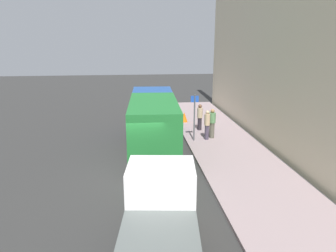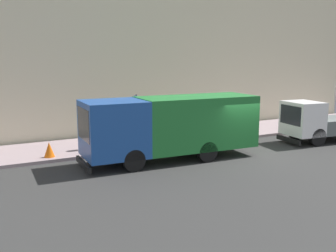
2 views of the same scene
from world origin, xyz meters
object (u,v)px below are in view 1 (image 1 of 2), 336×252
Objects in this scene: large_utility_truck at (153,120)px; street_sign_post at (194,114)px; pedestrian_walking at (212,123)px; pedestrian_standing at (200,116)px; small_flatbed_truck at (160,225)px; pedestrian_third at (207,124)px; traffic_cone_orange at (184,117)px.

street_sign_post is at bearing 18.59° from large_utility_truck.
pedestrian_standing is at bearing -97.74° from pedestrian_walking.
pedestrian_walking is (3.49, 1.06, -0.56)m from large_utility_truck.
pedestrian_walking is 0.65× the size of street_sign_post.
street_sign_post reaches higher than pedestrian_standing.
small_flatbed_truck is 10.43m from pedestrian_third.
pedestrian_standing is (3.12, 2.76, -0.58)m from large_utility_truck.
pedestrian_standing is 1.97m from pedestrian_third.
small_flatbed_truck is at bearing -101.73° from traffic_cone_orange.
street_sign_post is (-0.12, -4.23, 1.22)m from traffic_cone_orange.
pedestrian_walking is at bearing 19.69° from large_utility_truck.
large_utility_truck reaches higher than small_flatbed_truck.
pedestrian_third reaches higher than traffic_cone_orange.
large_utility_truck is at bearing -45.76° from pedestrian_standing.
large_utility_truck is 3.27m from pedestrian_third.
small_flatbed_truck is at bearing -105.98° from street_sign_post.
pedestrian_standing reaches higher than traffic_cone_orange.
small_flatbed_truck is 3.07× the size of pedestrian_walking.
pedestrian_walking is 1.01× the size of pedestrian_third.
street_sign_post is at bearing 80.69° from small_flatbed_truck.
pedestrian_walking is 2.54× the size of traffic_cone_orange.
pedestrian_walking is at bearing -75.11° from traffic_cone_orange.
pedestrian_standing is at bearing -73.07° from traffic_cone_orange.
large_utility_truck reaches higher than pedestrian_third.
large_utility_truck is at bearing 25.45° from pedestrian_third.
large_utility_truck is 5.60m from traffic_cone_orange.
pedestrian_standing is 2.45× the size of traffic_cone_orange.
pedestrian_third is (-0.36, -0.27, 0.00)m from pedestrian_walking.
small_flatbed_truck is 10.82m from pedestrian_walking.
large_utility_truck is 4.70× the size of pedestrian_walking.
pedestrian_third is at bearing 16.82° from pedestrian_walking.
pedestrian_walking is 1.04× the size of pedestrian_standing.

